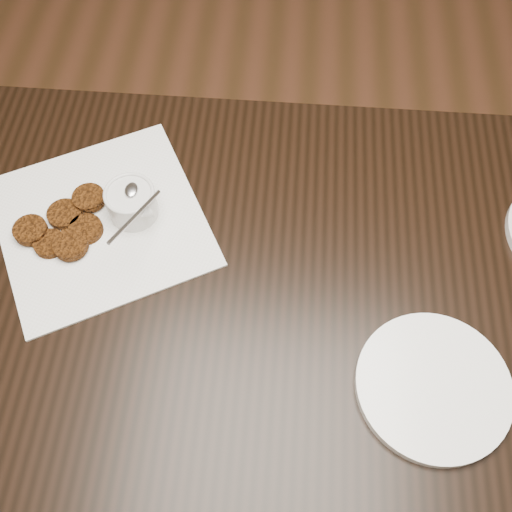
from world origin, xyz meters
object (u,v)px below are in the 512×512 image
at_px(table, 256,385).
at_px(sauce_ramekin, 128,192).
at_px(napkin, 101,221).
at_px(plate_empty, 433,386).

xyz_separation_m(table, sauce_ramekin, (-0.22, 0.17, 0.44)).
xyz_separation_m(napkin, sauce_ramekin, (0.05, 0.02, 0.06)).
bearing_deg(table, napkin, 151.98).
bearing_deg(sauce_ramekin, napkin, -158.32).
xyz_separation_m(napkin, plate_empty, (0.54, -0.25, 0.01)).
relative_size(napkin, sauce_ramekin, 2.80).
xyz_separation_m(table, napkin, (-0.27, 0.15, 0.38)).
xyz_separation_m(table, plate_empty, (0.27, -0.10, 0.38)).
height_order(table, sauce_ramekin, sauce_ramekin).
distance_m(table, sauce_ramekin, 0.52).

